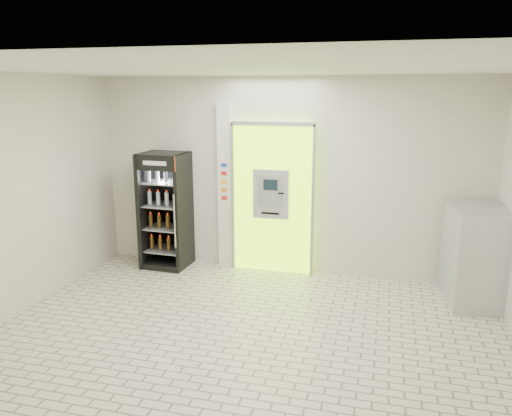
% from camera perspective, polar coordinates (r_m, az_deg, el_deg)
% --- Properties ---
extents(ground, '(6.00, 6.00, 0.00)m').
position_cam_1_polar(ground, '(5.83, -1.68, -15.22)').
color(ground, beige).
rests_on(ground, ground).
extents(room_shell, '(6.00, 6.00, 6.00)m').
position_cam_1_polar(room_shell, '(5.21, -1.82, 2.88)').
color(room_shell, beige).
rests_on(room_shell, ground).
extents(atm_assembly, '(1.30, 0.24, 2.33)m').
position_cam_1_polar(atm_assembly, '(7.68, 1.92, 1.19)').
color(atm_assembly, '#A1F50E').
rests_on(atm_assembly, ground).
extents(pillar, '(0.22, 0.11, 2.60)m').
position_cam_1_polar(pillar, '(7.89, -3.54, 2.46)').
color(pillar, silver).
rests_on(pillar, ground).
extents(beverage_cooler, '(0.72, 0.67, 1.84)m').
position_cam_1_polar(beverage_cooler, '(8.08, -10.25, -0.51)').
color(beverage_cooler, black).
rests_on(beverage_cooler, ground).
extents(steel_cabinet, '(0.76, 1.05, 1.31)m').
position_cam_1_polar(steel_cabinet, '(7.23, 23.69, -4.97)').
color(steel_cabinet, '#B3B6BB').
rests_on(steel_cabinet, ground).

